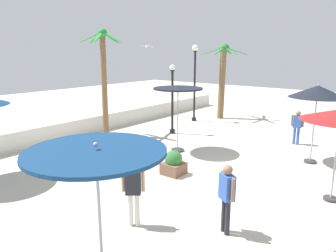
{
  "coord_description": "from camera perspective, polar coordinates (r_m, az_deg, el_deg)",
  "views": [
    {
      "loc": [
        -9.0,
        -3.96,
        4.1
      ],
      "look_at": [
        0.0,
        3.17,
        1.4
      ],
      "focal_mm": 33.42,
      "sensor_mm": 36.0,
      "label": 1
    }
  ],
  "objects": [
    {
      "name": "ground_plane",
      "position": [
        10.65,
        13.7,
        -9.8
      ],
      "size": [
        56.0,
        56.0,
        0.0
      ],
      "primitive_type": "plane",
      "color": "beige"
    },
    {
      "name": "boundary_wall",
      "position": [
        16.25,
        -16.51,
        -0.39
      ],
      "size": [
        25.2,
        0.3,
        0.85
      ],
      "primitive_type": "cube",
      "color": "silver",
      "rests_on": "ground_plane"
    },
    {
      "name": "patio_umbrella_1",
      "position": [
        12.9,
        1.83,
        5.72
      ],
      "size": [
        2.03,
        2.03,
        2.84
      ],
      "color": "#333338",
      "rests_on": "ground_plane"
    },
    {
      "name": "patio_umbrella_2",
      "position": [
        12.66,
        25.63,
        5.57
      ],
      "size": [
        2.04,
        2.04,
        2.99
      ],
      "color": "#333338",
      "rests_on": "ground_plane"
    },
    {
      "name": "patio_umbrella_3",
      "position": [
        5.13,
        -12.9,
        -6.49
      ],
      "size": [
        2.25,
        2.25,
        2.73
      ],
      "color": "#333338",
      "rests_on": "ground_plane"
    },
    {
      "name": "palm_tree_0",
      "position": [
        15.83,
        -11.66,
        9.75
      ],
      "size": [
        2.23,
        2.32,
        5.24
      ],
      "color": "brown",
      "rests_on": "ground_plane"
    },
    {
      "name": "palm_tree_2",
      "position": [
        20.1,
        9.94,
        9.65
      ],
      "size": [
        2.91,
        2.64,
        4.67
      ],
      "color": "brown",
      "rests_on": "ground_plane"
    },
    {
      "name": "lamp_post_0",
      "position": [
        18.99,
        4.91,
        9.28
      ],
      "size": [
        0.37,
        0.37,
        4.56
      ],
      "color": "black",
      "rests_on": "ground_plane"
    },
    {
      "name": "lamp_post_1",
      "position": [
        15.95,
        0.8,
        5.36
      ],
      "size": [
        0.3,
        0.3,
        3.52
      ],
      "color": "black",
      "rests_on": "ground_plane"
    },
    {
      "name": "guest_1",
      "position": [
        7.35,
        10.67,
        -11.83
      ],
      "size": [
        0.39,
        0.49,
        1.67
      ],
      "color": "#26262D",
      "rests_on": "ground_plane"
    },
    {
      "name": "guest_2",
      "position": [
        15.3,
        22.51,
        0.28
      ],
      "size": [
        0.29,
        0.56,
        1.56
      ],
      "color": "#3359B2",
      "rests_on": "ground_plane"
    },
    {
      "name": "guest_3",
      "position": [
        7.57,
        -6.36,
        -11.0
      ],
      "size": [
        0.41,
        0.46,
        1.66
      ],
      "color": "silver",
      "rests_on": "ground_plane"
    },
    {
      "name": "seagull_0",
      "position": [
        20.69,
        -3.97,
        14.33
      ],
      "size": [
        0.49,
        1.0,
        0.17
      ],
      "color": "white"
    },
    {
      "name": "planter",
      "position": [
        10.83,
        1.04,
        -6.84
      ],
      "size": [
        0.7,
        0.7,
        0.85
      ],
      "color": "brown",
      "rests_on": "ground_plane"
    }
  ]
}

